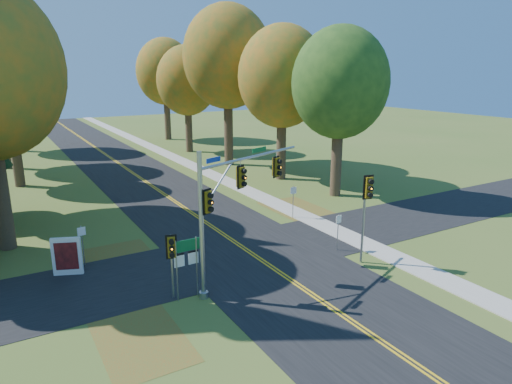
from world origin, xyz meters
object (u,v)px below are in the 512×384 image
traffic_mast (229,198)px  info_kiosk (67,256)px  route_sign_cluster (186,256)px  east_signal_pole (367,197)px

traffic_mast → info_kiosk: 8.52m
traffic_mast → info_kiosk: size_ratio=3.50×
traffic_mast → route_sign_cluster: size_ratio=2.41×
east_signal_pole → info_kiosk: 14.73m
east_signal_pole → route_sign_cluster: (-9.04, 1.14, -1.59)m
east_signal_pole → info_kiosk: east_signal_pole is taller
route_sign_cluster → info_kiosk: size_ratio=1.45×
traffic_mast → east_signal_pole: size_ratio=1.42×
east_signal_pole → route_sign_cluster: bearing=-174.3°
traffic_mast → east_signal_pole: bearing=-33.7°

